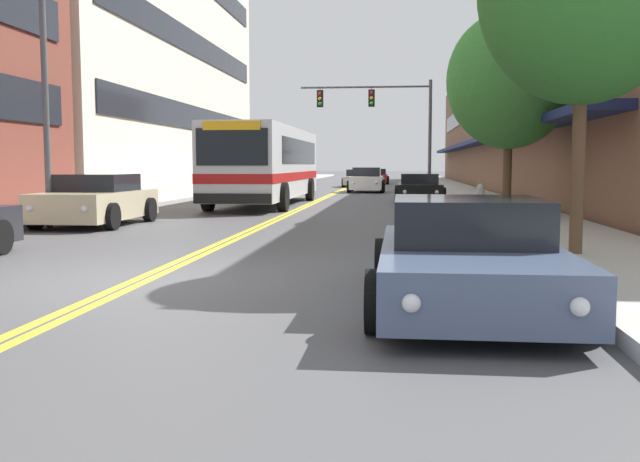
# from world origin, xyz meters

# --- Properties ---
(ground_plane) EXTENTS (240.00, 240.00, 0.00)m
(ground_plane) POSITION_xyz_m (0.00, 37.00, 0.00)
(ground_plane) COLOR #4C4C4F
(sidewalk_left) EXTENTS (2.88, 106.00, 0.17)m
(sidewalk_left) POSITION_xyz_m (-6.94, 37.00, 0.09)
(sidewalk_left) COLOR #B2ADA5
(sidewalk_left) RESTS_ON ground_plane
(sidewalk_right) EXTENTS (2.88, 106.00, 0.17)m
(sidewalk_right) POSITION_xyz_m (6.94, 37.00, 0.09)
(sidewalk_right) COLOR #B2ADA5
(sidewalk_right) RESTS_ON ground_plane
(centre_line) EXTENTS (0.34, 106.00, 0.01)m
(centre_line) POSITION_xyz_m (0.00, 37.00, 0.00)
(centre_line) COLOR yellow
(centre_line) RESTS_ON ground_plane
(storefront_row_right) EXTENTS (9.10, 68.00, 9.08)m
(storefront_row_right) POSITION_xyz_m (12.61, 37.00, 4.53)
(storefront_row_right) COLOR brown
(storefront_row_right) RESTS_ON ground_plane
(city_bus) EXTENTS (2.92, 12.02, 3.00)m
(city_bus) POSITION_xyz_m (-1.67, 18.47, 1.70)
(city_bus) COLOR silver
(city_bus) RESTS_ON ground_plane
(car_navy_parked_left_mid) EXTENTS (1.99, 4.68, 1.43)m
(car_navy_parked_left_mid) POSITION_xyz_m (-4.40, 33.48, 0.66)
(car_navy_parked_left_mid) COLOR #19234C
(car_navy_parked_left_mid) RESTS_ON ground_plane
(car_beige_parked_left_far) EXTENTS (2.19, 4.43, 1.35)m
(car_beige_parked_left_far) POSITION_xyz_m (-4.40, 8.42, 0.64)
(car_beige_parked_left_far) COLOR #BCAD89
(car_beige_parked_left_far) RESTS_ON ground_plane
(car_slate_blue_parked_right_foreground) EXTENTS (2.18, 4.71, 1.23)m
(car_slate_blue_parked_right_foreground) POSITION_xyz_m (4.34, -1.48, 0.57)
(car_slate_blue_parked_right_foreground) COLOR #475675
(car_slate_blue_parked_right_foreground) RESTS_ON ground_plane
(car_black_parked_right_mid) EXTENTS (2.04, 4.65, 1.22)m
(car_black_parked_right_mid) POSITION_xyz_m (4.41, 20.72, 0.58)
(car_black_parked_right_mid) COLOR black
(car_black_parked_right_mid) RESTS_ON ground_plane
(car_red_moving_lead) EXTENTS (1.98, 4.29, 1.24)m
(car_red_moving_lead) POSITION_xyz_m (1.75, 49.02, 0.58)
(car_red_moving_lead) COLOR maroon
(car_red_moving_lead) RESTS_ON ground_plane
(car_silver_moving_second) EXTENTS (2.09, 4.79, 1.24)m
(car_silver_moving_second) POSITION_xyz_m (0.66, 41.32, 0.58)
(car_silver_moving_second) COLOR #B7B7BC
(car_silver_moving_second) RESTS_ON ground_plane
(car_white_moving_third) EXTENTS (2.07, 4.14, 1.42)m
(car_white_moving_third) POSITION_xyz_m (1.70, 31.70, 0.66)
(car_white_moving_third) COLOR white
(car_white_moving_third) RESTS_ON ground_plane
(traffic_signal_mast) EXTENTS (7.12, 0.38, 6.13)m
(traffic_signal_mast) POSITION_xyz_m (2.70, 29.56, 4.42)
(traffic_signal_mast) COLOR #47474C
(traffic_signal_mast) RESTS_ON ground_plane
(street_lamp_left_near) EXTENTS (2.37, 0.28, 9.11)m
(street_lamp_left_near) POSITION_xyz_m (-5.01, 7.60, 5.34)
(street_lamp_left_near) COLOR #47474C
(street_lamp_left_near) RESTS_ON ground_plane
(street_tree_right_mid) EXTENTS (3.73, 3.73, 5.99)m
(street_tree_right_mid) POSITION_xyz_m (6.81, 12.41, 4.10)
(street_tree_right_mid) COLOR brown
(street_tree_right_mid) RESTS_ON sidewalk_right
(fire_hydrant) EXTENTS (0.33, 0.25, 0.86)m
(fire_hydrant) POSITION_xyz_m (5.95, 11.75, 0.60)
(fire_hydrant) COLOR #B7B7BC
(fire_hydrant) RESTS_ON sidewalk_right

